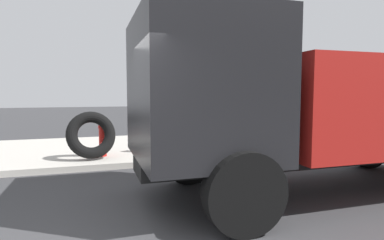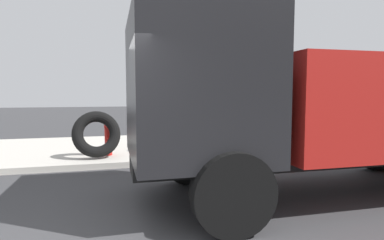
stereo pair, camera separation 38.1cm
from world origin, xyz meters
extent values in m
cube|color=#BCB7AD|center=(0.00, 6.50, 0.07)|extent=(36.00, 5.00, 0.15)
cylinder|color=red|center=(0.71, 5.01, 0.51)|extent=(0.19, 0.19, 0.72)
sphere|color=red|center=(0.71, 5.01, 0.93)|extent=(0.22, 0.22, 0.22)
cylinder|color=red|center=(0.71, 4.84, 0.60)|extent=(0.09, 0.15, 0.09)
cylinder|color=red|center=(0.71, 5.19, 0.60)|extent=(0.09, 0.15, 0.09)
cylinder|color=red|center=(0.71, 4.84, 0.51)|extent=(0.10, 0.15, 0.10)
torus|color=black|center=(0.43, 4.70, 0.77)|extent=(1.29, 0.81, 1.24)
cylinder|color=gray|center=(3.00, 4.61, 1.22)|extent=(0.06, 0.06, 2.14)
cylinder|color=red|center=(3.00, 4.57, 1.91)|extent=(0.76, 0.02, 0.76)
cube|color=red|center=(5.66, 1.11, 1.60)|extent=(4.82, 2.54, 1.60)
cube|color=black|center=(2.06, 1.14, 1.90)|extent=(2.02, 2.52, 2.20)
cube|color=black|center=(4.56, 1.12, 0.67)|extent=(7.01, 0.96, 0.24)
cylinder|color=black|center=(2.25, -0.11, 0.55)|extent=(1.10, 0.31, 1.10)
cylinder|color=black|center=(2.28, 2.39, 0.55)|extent=(1.10, 0.31, 1.10)
cylinder|color=black|center=(6.88, 2.35, 0.55)|extent=(1.10, 0.31, 1.10)
camera|label=1|loc=(0.39, -3.69, 1.83)|focal=29.92mm
camera|label=2|loc=(0.76, -3.79, 1.83)|focal=29.92mm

